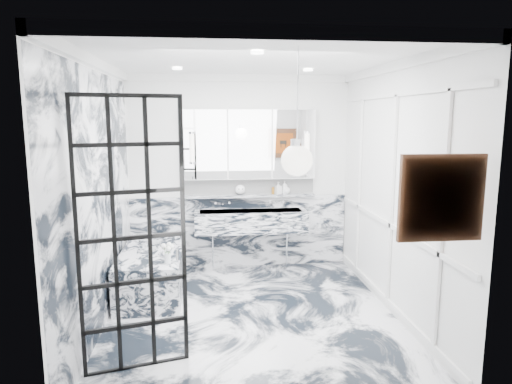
{
  "coord_description": "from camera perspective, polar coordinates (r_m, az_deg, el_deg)",
  "views": [
    {
      "loc": [
        -0.47,
        -4.81,
        2.21
      ],
      "look_at": [
        0.11,
        0.5,
        1.33
      ],
      "focal_mm": 32.0,
      "sensor_mm": 36.0,
      "label": 1
    }
  ],
  "objects": [
    {
      "name": "bathtub",
      "position": [
        6.07,
        -12.73,
        -9.46
      ],
      "size": [
        0.75,
        1.65,
        0.55
      ],
      "primitive_type": "cube",
      "color": "silver",
      "rests_on": "floor"
    },
    {
      "name": "floor",
      "position": [
        5.31,
        -0.6,
        -15.2
      ],
      "size": [
        3.6,
        3.6,
        0.0
      ],
      "primitive_type": "plane",
      "color": "white",
      "rests_on": "ground"
    },
    {
      "name": "face_pot",
      "position": [
        6.62,
        -1.98,
        0.3
      ],
      "size": [
        0.14,
        0.14,
        0.14
      ],
      "primitive_type": "sphere",
      "color": "white",
      "rests_on": "ledge"
    },
    {
      "name": "flower_vase",
      "position": [
        5.37,
        -10.97,
        -8.15
      ],
      "size": [
        0.07,
        0.07,
        0.12
      ],
      "primitive_type": "cylinder",
      "color": "silver",
      "rests_on": "bathtub"
    },
    {
      "name": "crittall_door",
      "position": [
        4.05,
        -15.21,
        -5.54
      ],
      "size": [
        0.86,
        0.25,
        2.38
      ],
      "primitive_type": null,
      "rotation": [
        0.0,
        0.0,
        0.24
      ],
      "color": "black",
      "rests_on": "floor"
    },
    {
      "name": "wall_front",
      "position": [
        3.15,
        2.59,
        -5.56
      ],
      "size": [
        3.6,
        0.0,
        3.6
      ],
      "primitive_type": "plane",
      "rotation": [
        -1.57,
        0.0,
        0.0
      ],
      "color": "white",
      "rests_on": "floor"
    },
    {
      "name": "marble_clad_back",
      "position": [
        6.81,
        -2.08,
        -4.93
      ],
      "size": [
        3.18,
        0.05,
        1.05
      ],
      "primitive_type": "cube",
      "color": "white",
      "rests_on": "floor"
    },
    {
      "name": "panel_molding",
      "position": [
        5.31,
        16.61,
        -0.89
      ],
      "size": [
        0.03,
        3.4,
        2.3
      ],
      "primitive_type": "cube",
      "color": "white",
      "rests_on": "floor"
    },
    {
      "name": "subway_tile",
      "position": [
        6.7,
        -0.84,
        0.76
      ],
      "size": [
        1.9,
        0.03,
        0.23
      ],
      "primitive_type": "cube",
      "color": "white",
      "rests_on": "wall_back"
    },
    {
      "name": "wall_left",
      "position": [
        5.01,
        -19.17,
        -0.46
      ],
      "size": [
        0.0,
        3.6,
        3.6
      ],
      "primitive_type": "plane",
      "rotation": [
        1.57,
        0.0,
        1.57
      ],
      "color": "white",
      "rests_on": "floor"
    },
    {
      "name": "sconce_left",
      "position": [
        6.46,
        -8.02,
        5.48
      ],
      "size": [
        0.07,
        0.07,
        0.4
      ],
      "primitive_type": "cylinder",
      "color": "white",
      "rests_on": "mirror_cabinet"
    },
    {
      "name": "soap_bottle_b",
      "position": [
        6.68,
        2.78,
        0.52
      ],
      "size": [
        0.11,
        0.11,
        0.18
      ],
      "primitive_type": "imported",
      "rotation": [
        0.0,
        0.0,
        0.37
      ],
      "color": "#4C4C51",
      "rests_on": "ledge"
    },
    {
      "name": "mirror_cabinet",
      "position": [
        6.57,
        -0.8,
        5.99
      ],
      "size": [
        1.9,
        0.16,
        1.0
      ],
      "primitive_type": "cube",
      "color": "white",
      "rests_on": "wall_back"
    },
    {
      "name": "ceiling",
      "position": [
        4.87,
        -0.66,
        16.34
      ],
      "size": [
        3.6,
        3.6,
        0.0
      ],
      "primitive_type": "plane",
      "rotation": [
        3.14,
        0.0,
        0.0
      ],
      "color": "white",
      "rests_on": "wall_back"
    },
    {
      "name": "soap_bottle_c",
      "position": [
        6.7,
        3.81,
        0.37
      ],
      "size": [
        0.13,
        0.13,
        0.14
      ],
      "primitive_type": "imported",
      "rotation": [
        0.0,
        0.0,
        0.22
      ],
      "color": "silver",
      "rests_on": "ledge"
    },
    {
      "name": "sconce_right",
      "position": [
        6.61,
        6.4,
        5.6
      ],
      "size": [
        0.07,
        0.07,
        0.4
      ],
      "primitive_type": "cylinder",
      "color": "white",
      "rests_on": "mirror_cabinet"
    },
    {
      "name": "ledge",
      "position": [
        6.66,
        -0.78,
        -0.47
      ],
      "size": [
        1.9,
        0.14,
        0.04
      ],
      "primitive_type": "cube",
      "color": "silver",
      "rests_on": "wall_back"
    },
    {
      "name": "wall_back",
      "position": [
        6.68,
        -2.14,
        2.41
      ],
      "size": [
        3.6,
        0.0,
        3.6
      ],
      "primitive_type": "plane",
      "rotation": [
        1.57,
        0.0,
        0.0
      ],
      "color": "white",
      "rests_on": "floor"
    },
    {
      "name": "artwork",
      "position": [
        3.52,
        22.18,
        -0.69
      ],
      "size": [
        0.53,
        0.05,
        0.53
      ],
      "primitive_type": "cube",
      "color": "#B73E12",
      "rests_on": "wall_front"
    },
    {
      "name": "soap_bottle_a",
      "position": [
        6.7,
        3.58,
        0.56
      ],
      "size": [
        0.08,
        0.08,
        0.19
      ],
      "primitive_type": "imported",
      "rotation": [
        0.0,
        0.0,
        0.16
      ],
      "color": "#8C5919",
      "rests_on": "ledge"
    },
    {
      "name": "pendant_light",
      "position": [
        3.66,
        5.13,
        3.96
      ],
      "size": [
        0.25,
        0.25,
        0.25
      ],
      "primitive_type": "sphere",
      "color": "white",
      "rests_on": "ceiling"
    },
    {
      "name": "trough_sink",
      "position": [
        6.56,
        -0.64,
        -3.64
      ],
      "size": [
        1.6,
        0.45,
        0.3
      ],
      "primitive_type": "cube",
      "color": "silver",
      "rests_on": "wall_back"
    },
    {
      "name": "marble_clad_left",
      "position": [
        5.01,
        -18.97,
        -1.14
      ],
      "size": [
        0.02,
        3.56,
        2.68
      ],
      "primitive_type": "cube",
      "color": "white",
      "rests_on": "floor"
    },
    {
      "name": "amber_bottle",
      "position": [
        6.68,
        2.13,
        0.16
      ],
      "size": [
        0.04,
        0.04,
        0.1
      ],
      "primitive_type": "cylinder",
      "color": "#8C5919",
      "rests_on": "ledge"
    },
    {
      "name": "wall_right",
      "position": [
        5.3,
        16.86,
        0.18
      ],
      "size": [
        0.0,
        3.6,
        3.6
      ],
      "primitive_type": "plane",
      "rotation": [
        1.57,
        0.0,
        -1.57
      ],
      "color": "white",
      "rests_on": "floor"
    }
  ]
}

